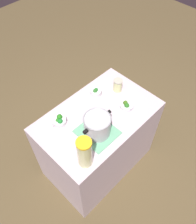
{
  "coord_description": "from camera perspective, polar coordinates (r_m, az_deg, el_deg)",
  "views": [
    {
      "loc": [
        0.91,
        0.89,
        2.55
      ],
      "look_at": [
        0.0,
        0.0,
        0.94
      ],
      "focal_mm": 37.64,
      "sensor_mm": 36.0,
      "label": 1
    }
  ],
  "objects": [
    {
      "name": "broccoli_bowl_back",
      "position": [
        2.14,
        6.95,
        1.62
      ],
      "size": [
        0.13,
        0.13,
        0.07
      ],
      "color": "silver",
      "rests_on": "counter_slab"
    },
    {
      "name": "mason_jar",
      "position": [
        2.25,
        4.81,
        6.48
      ],
      "size": [
        0.09,
        0.09,
        0.13
      ],
      "color": "beige",
      "rests_on": "counter_slab"
    },
    {
      "name": "dish_cloth",
      "position": [
        1.98,
        -0.19,
        -4.89
      ],
      "size": [
        0.29,
        0.31,
        0.01
      ],
      "primitive_type": "cube",
      "color": "#6AB388",
      "rests_on": "counter_slab"
    },
    {
      "name": "lemonade_pitcher",
      "position": [
        1.72,
        -3.27,
        -9.83
      ],
      "size": [
        0.11,
        0.11,
        0.29
      ],
      "color": "#E9ECA1",
      "rests_on": "counter_slab"
    },
    {
      "name": "ground_plane",
      "position": [
        2.85,
        0.0,
        -11.86
      ],
      "size": [
        8.0,
        8.0,
        0.0
      ],
      "primitive_type": "plane",
      "color": "brown"
    },
    {
      "name": "cooking_pot",
      "position": [
        1.9,
        -0.2,
        -3.21
      ],
      "size": [
        0.29,
        0.23,
        0.19
      ],
      "color": "#B7B7BC",
      "rests_on": "dish_cloth"
    },
    {
      "name": "broccoli_bowl_center",
      "position": [
        2.23,
        -0.53,
        4.94
      ],
      "size": [
        0.11,
        0.11,
        0.08
      ],
      "color": "silver",
      "rests_on": "counter_slab"
    },
    {
      "name": "counter_slab",
      "position": [
        2.46,
        0.0,
        -7.21
      ],
      "size": [
        1.1,
        0.69,
        0.89
      ],
      "primitive_type": "cube",
      "color": "beige",
      "rests_on": "ground_plane"
    },
    {
      "name": "broccoli_bowl_front",
      "position": [
        2.04,
        -9.41,
        -2.09
      ],
      "size": [
        0.13,
        0.13,
        0.08
      ],
      "color": "silver",
      "rests_on": "counter_slab"
    }
  ]
}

